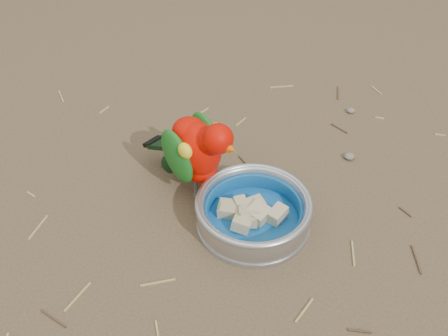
{
  "coord_description": "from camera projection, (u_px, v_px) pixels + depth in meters",
  "views": [
    {
      "loc": [
        -0.13,
        -0.67,
        0.69
      ],
      "look_at": [
        -0.07,
        0.03,
        0.08
      ],
      "focal_mm": 40.0,
      "sensor_mm": 36.0,
      "label": 1
    }
  ],
  "objects": [
    {
      "name": "fruit_wedges",
      "position": [
        253.0,
        213.0,
        0.91
      ],
      "size": [
        0.13,
        0.13,
        0.03
      ],
      "primitive_type": null,
      "color": "tan",
      "rests_on": "food_bowl"
    },
    {
      "name": "ground_debris",
      "position": [
        280.0,
        199.0,
        0.97
      ],
      "size": [
        0.9,
        0.8,
        0.01
      ],
      "primitive_type": null,
      "color": "tan",
      "rests_on": "ground"
    },
    {
      "name": "lory_parrot",
      "position": [
        198.0,
        155.0,
        0.94
      ],
      "size": [
        0.22,
        0.23,
        0.18
      ],
      "primitive_type": null,
      "rotation": [
        0.0,
        0.0,
        -2.41
      ],
      "color": "#D00B00",
      "rests_on": "ground"
    },
    {
      "name": "bowl_wall",
      "position": [
        254.0,
        210.0,
        0.9
      ],
      "size": [
        0.21,
        0.21,
        0.04
      ],
      "primitive_type": null,
      "color": "#B2B2BA",
      "rests_on": "food_bowl"
    },
    {
      "name": "food_bowl",
      "position": [
        253.0,
        221.0,
        0.92
      ],
      "size": [
        0.21,
        0.21,
        0.02
      ],
      "primitive_type": "cylinder",
      "color": "#B2B2BA",
      "rests_on": "ground"
    },
    {
      "name": "ground",
      "position": [
        259.0,
        207.0,
        0.96
      ],
      "size": [
        60.0,
        60.0,
        0.0
      ],
      "primitive_type": "plane",
      "color": "brown"
    }
  ]
}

